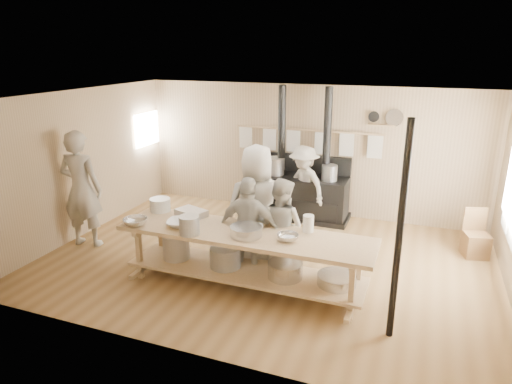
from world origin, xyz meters
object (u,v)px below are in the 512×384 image
Objects in this scene: stove at (301,192)px; cook_left at (281,228)px; chair at (475,242)px; roasting_pan at (191,213)px; cook_by_window at (303,185)px; cook_center at (257,209)px; cook_right at (249,229)px; cook_far_left at (81,189)px; prep_table at (244,254)px.

stove is 1.72× the size of cook_left.
chair is (3.15, -0.72, -0.29)m from stove.
cook_left is 3.39× the size of roasting_pan.
cook_by_window is at bearing -68.89° from stove.
stove is 1.34× the size of cook_center.
chair is at bearing -132.81° from cook_left.
cook_by_window reaches higher than roasting_pan.
cook_right reaches higher than cook_by_window.
cook_far_left is 1.31× the size of cook_by_window.
prep_table is at bearing 71.44° from cook_left.
cook_center is 2.10m from cook_by_window.
cook_by_window is 3.11m from chair.
cook_center reaches higher than cook_right.
cook_center is (3.08, 0.23, -0.03)m from cook_far_left.
stove reaches higher than cook_right.
cook_left is (0.36, 0.54, 0.24)m from prep_table.
cook_far_left is at bearing 177.12° from roasting_pan.
cook_by_window is (0.16, 2.09, -0.21)m from cook_center.
cook_left is 1.37m from roasting_pan.
stove is at bearing 89.96° from prep_table.
roasting_pan is at bearing 169.27° from cook_far_left.
prep_table is 1.85× the size of cook_center.
stove reaches higher than chair.
cook_left is at bearing 138.78° from cook_center.
cook_center reaches higher than cook_left.
cook_far_left is (-3.12, 0.41, 0.48)m from prep_table.
stove is at bearing 139.01° from cook_by_window.
cook_by_window reaches higher than chair.
prep_table reaches higher than chair.
cook_right is 2.45m from cook_by_window.
cook_far_left is at bearing -178.89° from chair.
cook_far_left reaches higher than roasting_pan.
cook_right is (-0.39, -0.27, 0.02)m from cook_left.
prep_table is 0.38m from cook_right.
roasting_pan reaches higher than prep_table.
cook_far_left is 2.15m from roasting_pan.
cook_far_left is 1.29× the size of cook_right.
cook_by_window is 1.93× the size of chair.
stove is at bearing -147.94° from cook_far_left.
cook_far_left is at bearing -6.68° from cook_right.
cook_right is at bearing 49.19° from cook_left.
stove is 5.83× the size of roasting_pan.
stove is 1.29× the size of cook_far_left.
stove is at bearing -66.71° from cook_left.
cook_right reaches higher than cook_left.
chair is (3.20, 1.66, -0.74)m from cook_center.
cook_left is at bearing -150.13° from cook_right.
cook_right is at bearing -163.28° from chair.
cook_right is at bearing -1.30° from roasting_pan.
cook_left is at bearing 174.41° from cook_far_left.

